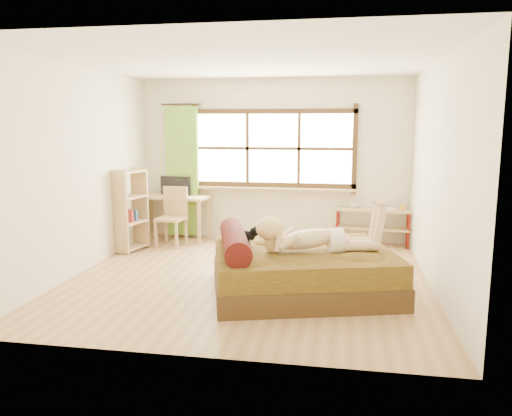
% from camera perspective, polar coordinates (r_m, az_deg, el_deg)
% --- Properties ---
extents(floor, '(4.50, 4.50, 0.00)m').
position_cam_1_polar(floor, '(6.47, -0.82, -7.97)').
color(floor, '#9E754C').
rests_on(floor, ground).
extents(ceiling, '(4.50, 4.50, 0.00)m').
position_cam_1_polar(ceiling, '(6.21, -0.88, 16.51)').
color(ceiling, white).
rests_on(ceiling, wall_back).
extents(wall_back, '(4.50, 0.00, 4.50)m').
position_cam_1_polar(wall_back, '(8.41, 1.97, 5.46)').
color(wall_back, silver).
rests_on(wall_back, floor).
extents(wall_front, '(4.50, 0.00, 4.50)m').
position_cam_1_polar(wall_front, '(4.02, -6.74, 0.98)').
color(wall_front, silver).
rests_on(wall_front, floor).
extents(wall_left, '(0.00, 4.50, 4.50)m').
position_cam_1_polar(wall_left, '(6.97, -19.41, 4.09)').
color(wall_left, silver).
rests_on(wall_left, floor).
extents(wall_right, '(0.00, 4.50, 4.50)m').
position_cam_1_polar(wall_right, '(6.19, 20.11, 3.44)').
color(wall_right, silver).
rests_on(wall_right, floor).
extents(window, '(2.80, 0.16, 1.46)m').
position_cam_1_polar(window, '(8.37, 1.95, 6.53)').
color(window, '#FFEDBF').
rests_on(window, wall_back).
extents(curtain, '(0.55, 0.10, 2.20)m').
position_cam_1_polar(curtain, '(8.66, -8.39, 4.15)').
color(curtain, '#529127').
rests_on(curtain, wall_back).
extents(bed, '(2.40, 2.12, 0.78)m').
position_cam_1_polar(bed, '(5.89, 4.87, -6.96)').
color(bed, '#372610').
rests_on(bed, floor).
extents(woman, '(1.49, 0.77, 0.61)m').
position_cam_1_polar(woman, '(5.71, 6.90, -1.93)').
color(woman, '#D8B48B').
rests_on(woman, bed).
extents(kitten, '(0.33, 0.20, 0.24)m').
position_cam_1_polar(kitten, '(6.00, -1.40, -3.11)').
color(kitten, black).
rests_on(kitten, bed).
extents(desk, '(1.26, 0.69, 0.75)m').
position_cam_1_polar(desk, '(8.58, -9.39, 0.74)').
color(desk, tan).
rests_on(desk, floor).
extents(monitor, '(0.56, 0.14, 0.32)m').
position_cam_1_polar(monitor, '(8.59, -9.33, 2.50)').
color(monitor, black).
rests_on(monitor, desk).
extents(chair, '(0.47, 0.47, 0.94)m').
position_cam_1_polar(chair, '(8.23, -9.47, -0.54)').
color(chair, tan).
rests_on(chair, floor).
extents(pipe_shelf, '(1.23, 0.38, 0.69)m').
position_cam_1_polar(pipe_shelf, '(8.29, 13.28, -1.16)').
color(pipe_shelf, tan).
rests_on(pipe_shelf, floor).
extents(cup, '(0.12, 0.12, 0.09)m').
position_cam_1_polar(cup, '(8.24, 11.16, 0.32)').
color(cup, gray).
rests_on(cup, pipe_shelf).
extents(book, '(0.17, 0.22, 0.02)m').
position_cam_1_polar(book, '(8.27, 14.62, -0.04)').
color(book, gray).
rests_on(book, pipe_shelf).
extents(bookshelf, '(0.44, 0.61, 1.27)m').
position_cam_1_polar(bookshelf, '(7.96, -14.23, -0.18)').
color(bookshelf, tan).
rests_on(bookshelf, floor).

